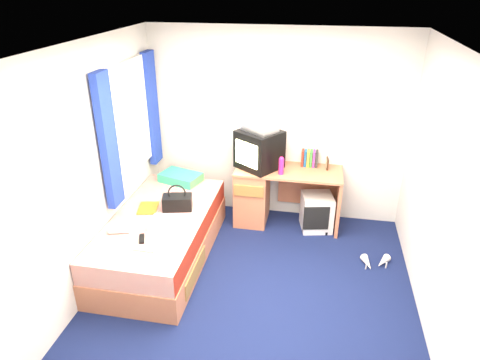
% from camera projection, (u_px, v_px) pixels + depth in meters
% --- Properties ---
extents(ground, '(3.40, 3.40, 0.00)m').
position_uv_depth(ground, '(253.00, 292.00, 4.33)').
color(ground, '#0C1438').
rests_on(ground, ground).
extents(room_shell, '(3.40, 3.40, 3.40)m').
position_uv_depth(room_shell, '(255.00, 161.00, 3.70)').
color(room_shell, white).
rests_on(room_shell, ground).
extents(bed, '(1.01, 2.00, 0.54)m').
position_uv_depth(bed, '(162.00, 236.00, 4.77)').
color(bed, '#C27450').
rests_on(bed, ground).
extents(pillow, '(0.56, 0.44, 0.11)m').
position_uv_depth(pillow, '(181.00, 178.00, 5.40)').
color(pillow, '#1B92B4').
rests_on(pillow, bed).
extents(desk, '(1.30, 0.55, 0.75)m').
position_uv_depth(desk, '(266.00, 192.00, 5.44)').
color(desk, '#C27450').
rests_on(desk, ground).
extents(storage_cube, '(0.43, 0.43, 0.46)m').
position_uv_depth(storage_cube, '(317.00, 212.00, 5.34)').
color(storage_cube, silver).
rests_on(storage_cube, ground).
extents(crt_tv, '(0.64, 0.63, 0.47)m').
position_uv_depth(crt_tv, '(259.00, 149.00, 5.21)').
color(crt_tv, black).
rests_on(crt_tv, desk).
extents(vcr, '(0.48, 0.45, 0.07)m').
position_uv_depth(vcr, '(260.00, 128.00, 5.09)').
color(vcr, silver).
rests_on(vcr, crt_tv).
extents(book_row, '(0.20, 0.13, 0.20)m').
position_uv_depth(book_row, '(310.00, 158.00, 5.30)').
color(book_row, maroon).
rests_on(book_row, desk).
extents(picture_frame, '(0.03, 0.12, 0.14)m').
position_uv_depth(picture_frame, '(327.00, 163.00, 5.24)').
color(picture_frame, black).
rests_on(picture_frame, desk).
extents(pink_water_bottle, '(0.07, 0.07, 0.20)m').
position_uv_depth(pink_water_bottle, '(281.00, 166.00, 5.08)').
color(pink_water_bottle, '#EB2177').
rests_on(pink_water_bottle, desk).
extents(aerosol_can, '(0.06, 0.06, 0.18)m').
position_uv_depth(aerosol_can, '(276.00, 159.00, 5.31)').
color(aerosol_can, silver).
rests_on(aerosol_can, desk).
extents(handbag, '(0.36, 0.25, 0.30)m').
position_uv_depth(handbag, '(177.00, 202.00, 4.75)').
color(handbag, black).
rests_on(handbag, bed).
extents(towel, '(0.27, 0.23, 0.09)m').
position_uv_depth(towel, '(164.00, 223.00, 4.42)').
color(towel, white).
rests_on(towel, bed).
extents(magazine, '(0.26, 0.32, 0.01)m').
position_uv_depth(magazine, '(148.00, 208.00, 4.79)').
color(magazine, yellow).
rests_on(magazine, bed).
extents(water_bottle, '(0.21, 0.12, 0.07)m').
position_uv_depth(water_bottle, '(119.00, 230.00, 4.32)').
color(water_bottle, white).
rests_on(water_bottle, bed).
extents(colour_swatch_fan, '(0.22, 0.07, 0.01)m').
position_uv_depth(colour_swatch_fan, '(144.00, 250.00, 4.07)').
color(colour_swatch_fan, yellow).
rests_on(colour_swatch_fan, bed).
extents(remote_control, '(0.11, 0.17, 0.02)m').
position_uv_depth(remote_control, '(142.00, 239.00, 4.23)').
color(remote_control, black).
rests_on(remote_control, bed).
extents(window_assembly, '(0.11, 1.42, 1.40)m').
position_uv_depth(window_assembly, '(131.00, 122.00, 4.78)').
color(window_assembly, silver).
rests_on(window_assembly, room_shell).
extents(white_heels, '(0.34, 0.29, 0.09)m').
position_uv_depth(white_heels, '(375.00, 262.00, 4.72)').
color(white_heels, silver).
rests_on(white_heels, ground).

